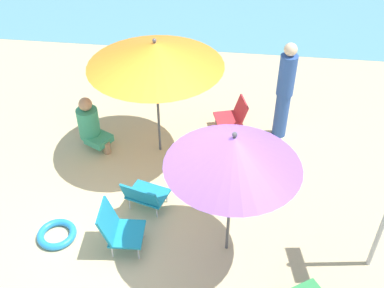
# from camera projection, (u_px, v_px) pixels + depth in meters

# --- Properties ---
(ground_plane) EXTENTS (40.00, 40.00, 0.00)m
(ground_plane) POSITION_uv_depth(u_px,v_px,m) (149.00, 219.00, 6.47)
(ground_plane) COLOR #CCB789
(umbrella_purple) EXTENTS (1.57, 1.57, 1.91)m
(umbrella_purple) POSITION_uv_depth(u_px,v_px,m) (233.00, 152.00, 5.06)
(umbrella_purple) COLOR #4C4C51
(umbrella_purple) RESTS_ON ground_plane
(umbrella_orange) EXTENTS (2.01, 2.01, 2.00)m
(umbrella_orange) POSITION_uv_depth(u_px,v_px,m) (155.00, 54.00, 6.59)
(umbrella_orange) COLOR #4C4C51
(umbrella_orange) RESTS_ON ground_plane
(beach_chair_a) EXTENTS (0.62, 0.59, 0.56)m
(beach_chair_a) POSITION_uv_depth(u_px,v_px,m) (233.00, 115.00, 7.96)
(beach_chair_a) COLOR red
(beach_chair_a) RESTS_ON ground_plane
(beach_chair_c) EXTENTS (0.65, 0.62, 0.56)m
(beach_chair_c) POSITION_uv_depth(u_px,v_px,m) (144.00, 195.00, 6.43)
(beach_chair_c) COLOR teal
(beach_chair_c) RESTS_ON ground_plane
(beach_chair_d) EXTENTS (0.55, 0.51, 0.69)m
(beach_chair_d) POSITION_uv_depth(u_px,v_px,m) (118.00, 228.00, 5.89)
(beach_chair_d) COLOR teal
(beach_chair_d) RESTS_ON ground_plane
(beach_chair_e) EXTENTS (0.71, 0.69, 0.62)m
(beach_chair_e) POSITION_uv_depth(u_px,v_px,m) (224.00, 169.00, 6.79)
(beach_chair_e) COLOR #33934C
(beach_chair_e) RESTS_ON ground_plane
(person_a) EXTENTS (0.28, 0.28, 1.72)m
(person_a) POSITION_uv_depth(u_px,v_px,m) (285.00, 91.00, 7.45)
(person_a) COLOR #2D519E
(person_a) RESTS_ON ground_plane
(person_b) EXTENTS (0.57, 0.49, 0.94)m
(person_b) POSITION_uv_depth(u_px,v_px,m) (91.00, 125.00, 7.47)
(person_b) COLOR #389970
(person_b) RESTS_ON ground_plane
(swim_ring) EXTENTS (0.53, 0.53, 0.10)m
(swim_ring) POSITION_uv_depth(u_px,v_px,m) (57.00, 234.00, 6.20)
(swim_ring) COLOR #238CD8
(swim_ring) RESTS_ON ground_plane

